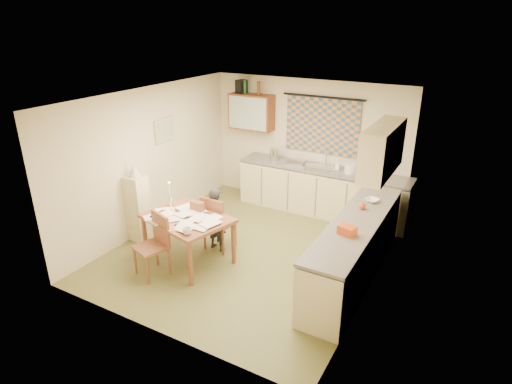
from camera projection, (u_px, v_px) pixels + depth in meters
The scene contains 44 objects.
floor at pixel (250, 251), 7.05m from camera, with size 4.00×4.50×0.02m, color brown.
ceiling at pixel (249, 97), 6.09m from camera, with size 4.00×4.50×0.02m, color white.
wall_back at pixel (307, 144), 8.39m from camera, with size 4.00×0.02×2.50m, color beige.
wall_front at pixel (148, 242), 4.74m from camera, with size 4.00×0.02×2.50m, color beige.
wall_left at pixel (150, 160), 7.47m from camera, with size 0.02×4.50×2.50m, color beige.
wall_right at pixel (381, 205), 5.66m from camera, with size 0.02×4.50×2.50m, color beige.
window_blind at pixel (322, 126), 8.07m from camera, with size 1.45×0.03×1.05m, color #325576.
curtain_rod at pixel (323, 97), 7.84m from camera, with size 0.04×0.04×1.60m, color black.
wall_cabinet at pixel (252, 112), 8.55m from camera, with size 0.90×0.34×0.70m, color #5F2C15.
wall_cabinet_glass at pixel (247, 113), 8.42m from camera, with size 0.84×0.02×0.64m, color #99B2A5.
upper_cabinet_right at pixel (383, 150), 5.95m from camera, with size 0.34×1.30×0.70m, color beige.
framed_print at pixel (165, 130), 7.61m from camera, with size 0.04×0.50×0.40m, color beige.
print_canvas at pixel (166, 130), 7.60m from camera, with size 0.01×0.42×0.32m, color beige.
counter_back at pixel (322, 191), 8.23m from camera, with size 3.30×0.62×0.92m.
counter_right at pixel (354, 250), 6.17m from camera, with size 0.62×2.95×0.92m.
stove at pixel (329, 288), 5.32m from camera, with size 0.56×0.56×0.86m.
sink at pixel (319, 170), 8.10m from camera, with size 0.55×0.45×0.10m, color silver.
tap at pixel (326, 158), 8.15m from camera, with size 0.03×0.03×0.28m, color silver.
dish_rack at pixel (296, 162), 8.29m from camera, with size 0.35×0.30×0.06m, color silver.
kettle at pixel (275, 154), 8.47m from camera, with size 0.18×0.18×0.24m, color silver.
mixing_bowl at pixel (351, 169), 7.78m from camera, with size 0.24×0.24×0.16m, color white.
soap_bottle at pixel (338, 165), 7.94m from camera, with size 0.09×0.09×0.17m, color white.
bowl at pixel (372, 200), 6.58m from camera, with size 0.25×0.25×0.05m, color white.
orange_bag at pixel (347, 230), 5.58m from camera, with size 0.22×0.16×0.12m, color #C44816.
fruit_orange at pixel (362, 206), 6.32m from camera, with size 0.10×0.10×0.10m, color #C44816.
speaker at pixel (241, 87), 8.48m from camera, with size 0.16×0.20×0.26m, color black.
bottle_green at pixel (245, 87), 8.44m from camera, with size 0.07×0.07×0.26m, color #195926.
bottle_brown at pixel (259, 88), 8.30m from camera, with size 0.07×0.07×0.26m, color #5F2C15.
dining_table at pixel (189, 238), 6.63m from camera, with size 1.46×1.24×0.75m.
chair_far at pixel (219, 232), 7.01m from camera, with size 0.43×0.43×0.94m.
chair_near at pixel (153, 257), 6.30m from camera, with size 0.53×0.53×0.94m.
person at pixel (216, 219), 6.89m from camera, with size 0.42×0.31×1.08m, color black.
shelf_stand at pixel (138, 208), 7.19m from camera, with size 0.32×0.30×1.15m, color beige.
lampshade at pixel (134, 170), 6.93m from camera, with size 0.20×0.20×0.22m, color beige.
letter_rack at pixel (197, 206), 6.65m from camera, with size 0.22×0.10×0.16m, color brown.
mug at pixel (187, 231), 5.95m from camera, with size 0.16×0.16×0.10m, color white.
magazine at pixel (156, 213), 6.57m from camera, with size 0.22×0.28×0.03m, color maroon.
book at pixel (165, 211), 6.67m from camera, with size 0.25×0.27×0.02m, color #C44816.
orange_box at pixel (158, 215), 6.49m from camera, with size 0.12×0.08×0.04m, color #C44816.
eyeglasses at pixel (179, 226), 6.19m from camera, with size 0.13×0.04×0.02m, color black.
candle_holder at pixel (171, 201), 6.80m from camera, with size 0.06×0.06×0.18m, color silver.
candle at pixel (169, 189), 6.76m from camera, with size 0.02×0.02×0.22m, color white.
candle_flame at pixel (170, 183), 6.68m from camera, with size 0.02×0.02×0.02m, color #FFCC66.
papers at pixel (185, 216), 6.49m from camera, with size 1.24×0.98×0.03m.
Camera 1 is at (3.09, -5.31, 3.57)m, focal length 30.00 mm.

